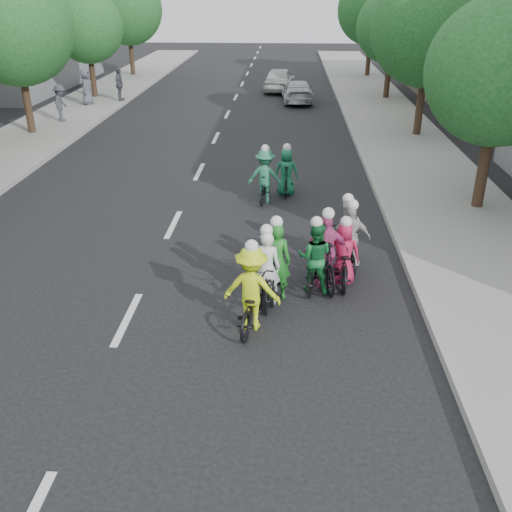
# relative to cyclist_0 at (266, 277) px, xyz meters

# --- Properties ---
(ground) EXTENTS (120.00, 120.00, 0.00)m
(ground) POSITION_rel_cyclist_0_xyz_m (-2.76, -0.88, -0.57)
(ground) COLOR black
(ground) RESTS_ON ground
(curb_left) EXTENTS (0.18, 80.00, 0.18)m
(curb_left) POSITION_rel_cyclist_0_xyz_m (-8.81, 9.12, -0.48)
(curb_left) COLOR #999993
(curb_left) RESTS_ON ground
(sidewalk_right) EXTENTS (4.00, 80.00, 0.15)m
(sidewalk_right) POSITION_rel_cyclist_0_xyz_m (5.24, 9.12, -0.50)
(sidewalk_right) COLOR gray
(sidewalk_right) RESTS_ON ground
(curb_right) EXTENTS (0.18, 80.00, 0.18)m
(curb_right) POSITION_rel_cyclist_0_xyz_m (3.29, 9.12, -0.48)
(curb_right) COLOR #999993
(curb_right) RESTS_ON ground
(tree_l_3) EXTENTS (4.80, 4.80, 6.93)m
(tree_l_3) POSITION_rel_cyclist_0_xyz_m (-10.96, 14.12, 3.95)
(tree_l_3) COLOR black
(tree_l_3) RESTS_ON ground
(tree_l_4) EXTENTS (4.00, 4.00, 5.97)m
(tree_l_4) POSITION_rel_cyclist_0_xyz_m (-10.96, 23.12, 3.39)
(tree_l_4) COLOR black
(tree_l_4) RESTS_ON ground
(tree_l_5) EXTENTS (4.80, 4.80, 6.93)m
(tree_l_5) POSITION_rel_cyclist_0_xyz_m (-10.96, 32.12, 3.95)
(tree_l_5) COLOR black
(tree_l_5) RESTS_ON ground
(tree_r_0) EXTENTS (4.00, 4.00, 5.97)m
(tree_r_0) POSITION_rel_cyclist_0_xyz_m (6.04, 5.72, 3.39)
(tree_r_0) COLOR black
(tree_r_0) RESTS_ON ground
(tree_r_1) EXTENTS (4.80, 4.80, 6.93)m
(tree_r_1) POSITION_rel_cyclist_0_xyz_m (6.04, 14.72, 3.95)
(tree_r_1) COLOR black
(tree_r_1) RESTS_ON ground
(tree_r_2) EXTENTS (4.00, 4.00, 5.97)m
(tree_r_2) POSITION_rel_cyclist_0_xyz_m (6.04, 23.72, 3.39)
(tree_r_2) COLOR black
(tree_r_2) RESTS_ON ground
(tree_r_3) EXTENTS (4.80, 4.80, 6.93)m
(tree_r_3) POSITION_rel_cyclist_0_xyz_m (6.04, 32.72, 3.95)
(tree_r_3) COLOR black
(tree_r_3) RESTS_ON ground
(cyclist_0) EXTENTS (0.62, 1.69, 1.79)m
(cyclist_0) POSITION_rel_cyclist_0_xyz_m (0.00, 0.00, 0.00)
(cyclist_0) COLOR black
(cyclist_0) RESTS_ON ground
(cyclist_1) EXTENTS (0.87, 1.53, 1.73)m
(cyclist_1) POSITION_rel_cyclist_0_xyz_m (1.03, 0.59, 0.08)
(cyclist_1) COLOR black
(cyclist_1) RESTS_ON ground
(cyclist_2) EXTENTS (1.20, 1.94, 1.87)m
(cyclist_2) POSITION_rel_cyclist_0_xyz_m (-0.24, -0.98, 0.11)
(cyclist_2) COLOR black
(cyclist_2) RESTS_ON ground
(cyclist_3) EXTENTS (1.06, 1.95, 1.86)m
(cyclist_3) POSITION_rel_cyclist_0_xyz_m (1.27, 0.80, 0.12)
(cyclist_3) COLOR black
(cyclist_3) RESTS_ON ground
(cyclist_4) EXTENTS (0.73, 1.93, 1.60)m
(cyclist_4) POSITION_rel_cyclist_0_xyz_m (1.68, 1.01, -0.00)
(cyclist_4) COLOR black
(cyclist_4) RESTS_ON ground
(cyclist_5) EXTENTS (0.65, 1.60, 1.87)m
(cyclist_5) POSITION_rel_cyclist_0_xyz_m (0.19, 0.24, 0.07)
(cyclist_5) COLOR black
(cyclist_5) RESTS_ON ground
(cyclist_6) EXTENTS (0.86, 1.62, 1.80)m
(cyclist_6) POSITION_rel_cyclist_0_xyz_m (1.79, 1.90, 0.07)
(cyclist_6) COLOR black
(cyclist_6) RESTS_ON ground
(cyclist_7) EXTENTS (1.16, 1.54, 1.82)m
(cyclist_7) POSITION_rel_cyclist_0_xyz_m (-0.27, 6.10, 0.14)
(cyclist_7) COLOR black
(cyclist_7) RESTS_ON ground
(cyclist_8) EXTENTS (0.95, 1.70, 1.74)m
(cyclist_8) POSITION_rel_cyclist_0_xyz_m (1.88, 1.68, 0.02)
(cyclist_8) COLOR black
(cyclist_8) RESTS_ON ground
(cyclist_9) EXTENTS (0.74, 1.64, 1.66)m
(cyclist_9) POSITION_rel_cyclist_0_xyz_m (0.37, 6.87, 0.04)
(cyclist_9) COLOR black
(cyclist_9) RESTS_ON ground
(follow_car_lead) EXTENTS (1.87, 4.19, 1.19)m
(follow_car_lead) POSITION_rel_cyclist_0_xyz_m (0.89, 22.78, 0.03)
(follow_car_lead) COLOR #B2B2B7
(follow_car_lead) RESTS_ON ground
(follow_car_trail) EXTENTS (2.09, 4.36, 1.44)m
(follow_car_trail) POSITION_rel_cyclist_0_xyz_m (-0.20, 26.46, 0.15)
(follow_car_trail) COLOR silver
(follow_car_trail) RESTS_ON ground
(spectator_0) EXTENTS (0.68, 1.12, 1.69)m
(spectator_0) POSITION_rel_cyclist_0_xyz_m (-10.41, 16.43, 0.42)
(spectator_0) COLOR #43434E
(spectator_0) RESTS_ON sidewalk_left
(spectator_1) EXTENTS (0.44, 1.04, 1.78)m
(spectator_1) POSITION_rel_cyclist_0_xyz_m (-9.06, 21.81, 0.47)
(spectator_1) COLOR #50505D
(spectator_1) RESTS_ON sidewalk_left
(spectator_2) EXTENTS (0.62, 0.93, 1.87)m
(spectator_2) POSITION_rel_cyclist_0_xyz_m (-10.53, 20.60, 0.51)
(spectator_2) COLOR #51535E
(spectator_2) RESTS_ON sidewalk_left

